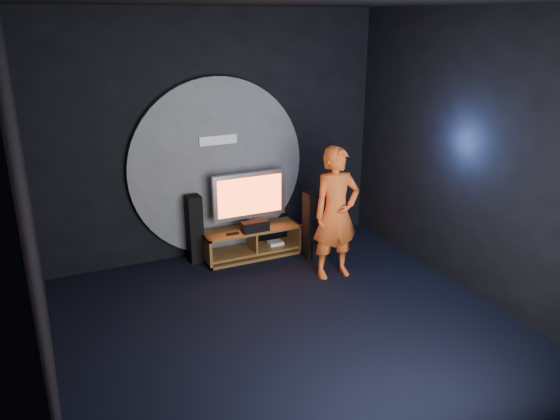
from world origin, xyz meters
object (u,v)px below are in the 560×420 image
object	(u,v)px
tv	(249,197)
media_console	(252,244)
tower_speaker_left	(195,229)
tower_speaker_right	(312,226)
subwoofer	(317,248)
player	(336,213)

from	to	relation	value
tv	media_console	bearing A→B (deg)	-84.13
tower_speaker_left	tower_speaker_right	bearing A→B (deg)	-19.97
tv	subwoofer	bearing A→B (deg)	-29.66
tower_speaker_right	subwoofer	bearing A→B (deg)	-16.58
tv	player	xyz separation A→B (m)	(0.79, -1.12, 0.00)
media_console	tower_speaker_right	distance (m)	0.92
tv	tower_speaker_right	world-z (taller)	tv
tower_speaker_left	player	distance (m)	2.05
media_console	player	distance (m)	1.49
media_console	tower_speaker_right	xyz separation A→B (m)	(0.77, -0.40, 0.30)
tower_speaker_right	subwoofer	size ratio (longest dim) A/B	3.40
media_console	player	world-z (taller)	player
player	tower_speaker_right	bearing A→B (deg)	93.47
tv	player	distance (m)	1.37
tower_speaker_left	tv	bearing A→B (deg)	-7.79
tv	tower_speaker_left	xyz separation A→B (m)	(-0.80, 0.11, -0.40)
tower_speaker_right	media_console	bearing A→B (deg)	152.77
tower_speaker_right	subwoofer	xyz separation A→B (m)	(0.08, -0.02, -0.35)
tv	player	world-z (taller)	player
player	tv	bearing A→B (deg)	127.91
tower_speaker_left	player	world-z (taller)	player
media_console	tower_speaker_left	world-z (taller)	tower_speaker_left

